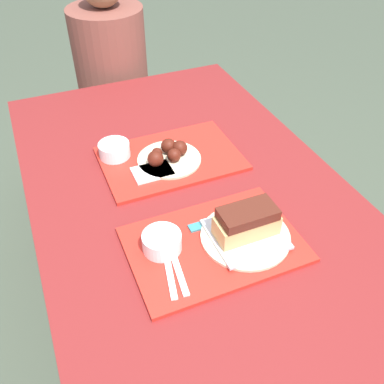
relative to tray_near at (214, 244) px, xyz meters
name	(u,v)px	position (x,y,z in m)	size (l,w,h in m)	color
ground_plane	(199,344)	(0.03, 0.14, -0.75)	(12.00, 12.00, 0.00)	#424C3D
picnic_table	(202,229)	(0.03, 0.14, -0.09)	(0.94, 1.77, 0.74)	maroon
picnic_bench_far	(116,125)	(0.03, 1.25, -0.35)	(0.89, 0.28, 0.47)	maroon
tray_near	(214,244)	(0.00, 0.00, 0.00)	(0.45, 0.31, 0.01)	red
tray_far	(170,159)	(0.03, 0.40, 0.00)	(0.45, 0.31, 0.01)	red
bowl_coleslaw_near	(162,241)	(-0.13, 0.04, 0.03)	(0.10, 0.10, 0.05)	white
brisket_sandwich_plate	(246,227)	(0.09, -0.01, 0.04)	(0.24, 0.24, 0.10)	beige
plastic_fork_near	(169,271)	(-0.14, -0.04, 0.01)	(0.05, 0.17, 0.00)	white
plastic_knife_near	(178,268)	(-0.12, -0.04, 0.01)	(0.04, 0.17, 0.00)	white
condiment_packet	(195,227)	(-0.02, 0.07, 0.01)	(0.04, 0.03, 0.01)	teal
bowl_coleslaw_far	(114,149)	(-0.14, 0.48, 0.03)	(0.10, 0.10, 0.05)	white
wings_plate_far	(168,155)	(0.02, 0.39, 0.03)	(0.21, 0.21, 0.06)	beige
napkin_far	(153,172)	(-0.05, 0.35, 0.01)	(0.12, 0.09, 0.01)	white
person_seated_across	(110,58)	(0.05, 1.25, 0.01)	(0.34, 0.34, 0.69)	brown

